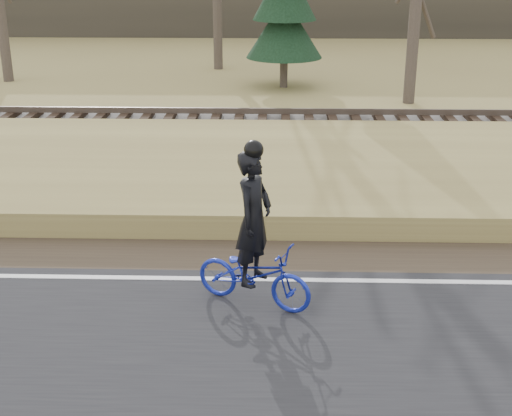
{
  "coord_description": "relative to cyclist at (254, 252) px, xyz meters",
  "views": [
    {
      "loc": [
        -4.45,
        -9.43,
        4.89
      ],
      "look_at": [
        -4.73,
        0.5,
        1.1
      ],
      "focal_mm": 50.0,
      "sensor_mm": 36.0,
      "label": 1
    }
  ],
  "objects": [
    {
      "name": "ballast",
      "position": [
        4.73,
        8.54,
        -0.62
      ],
      "size": [
        120.0,
        3.0,
        0.45
      ],
      "primitive_type": "cube",
      "color": "slate",
      "rests_on": "ground"
    },
    {
      "name": "railroad",
      "position": [
        4.73,
        8.54,
        -0.32
      ],
      "size": [
        120.0,
        2.4,
        0.29
      ],
      "color": "black",
      "rests_on": "ballast"
    },
    {
      "name": "embankment",
      "position": [
        4.73,
        4.74,
        -0.63
      ],
      "size": [
        120.0,
        5.0,
        0.44
      ],
      "primitive_type": "cube",
      "color": "#9B8E4F",
      "rests_on": "ground"
    },
    {
      "name": "cyclist",
      "position": [
        0.0,
        0.0,
        0.0
      ],
      "size": [
        1.81,
        1.24,
        2.37
      ],
      "rotation": [
        0.0,
        0.0,
        1.15
      ],
      "color": "#16239B",
      "rests_on": "road"
    }
  ]
}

